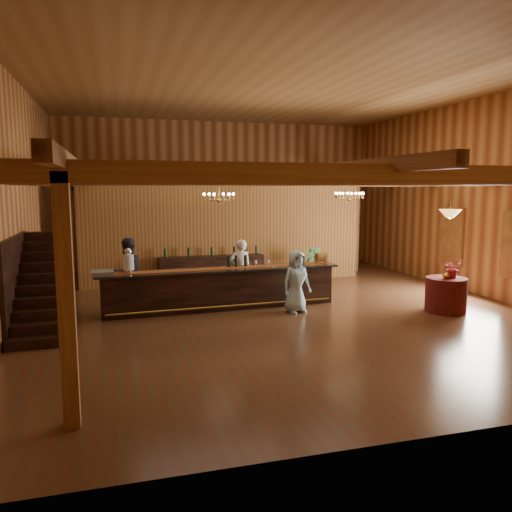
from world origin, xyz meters
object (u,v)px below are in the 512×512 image
object	(u,v)px
tasting_bar	(222,288)
chandelier_right	(349,195)
backbar_shelf	(212,271)
chandelier_left	(219,196)
floor_plant	(310,265)
raffle_drum	(321,257)
bartender	(240,270)
round_table	(446,295)
staff_second	(128,273)
pendant_lamp	(450,214)
beverage_dispenser	(128,261)
guest	(296,281)

from	to	relation	value
tasting_bar	chandelier_right	distance (m)	4.55
backbar_shelf	chandelier_left	distance (m)	3.44
tasting_bar	floor_plant	distance (m)	4.32
raffle_drum	chandelier_right	size ratio (longest dim) A/B	0.43
tasting_bar	bartender	world-z (taller)	bartender
raffle_drum	backbar_shelf	size ratio (longest dim) A/B	0.10
backbar_shelf	bartender	bearing A→B (deg)	-82.59
raffle_drum	round_table	distance (m)	3.23
tasting_bar	staff_second	xyz separation A→B (m)	(-2.25, 0.72, 0.37)
tasting_bar	floor_plant	bearing A→B (deg)	34.58
chandelier_left	pendant_lamp	bearing A→B (deg)	-24.90
backbar_shelf	beverage_dispenser	bearing A→B (deg)	-130.32
staff_second	floor_plant	distance (m)	6.00
chandelier_left	pendant_lamp	distance (m)	5.68
guest	tasting_bar	bearing A→B (deg)	140.41
chandelier_left	tasting_bar	bearing A→B (deg)	-97.07
round_table	pendant_lamp	bearing A→B (deg)	0.00
raffle_drum	bartender	xyz separation A→B (m)	(-2.02, 0.70, -0.37)
tasting_bar	pendant_lamp	xyz separation A→B (m)	(5.21, -1.81, 1.89)
beverage_dispenser	bartender	world-z (taller)	bartender
tasting_bar	pendant_lamp	world-z (taller)	pendant_lamp
round_table	guest	world-z (taller)	guest
tasting_bar	chandelier_left	xyz separation A→B (m)	(0.07, 0.58, 2.28)
chandelier_left	staff_second	xyz separation A→B (m)	(-2.33, 0.14, -1.91)
bartender	staff_second	world-z (taller)	staff_second
round_table	chandelier_left	xyz separation A→B (m)	(-5.14, 2.39, 2.38)
beverage_dispenser	bartender	bearing A→B (deg)	15.92
beverage_dispenser	pendant_lamp	distance (m)	7.73
bartender	guest	size ratio (longest dim) A/B	1.09
chandelier_left	guest	bearing A→B (deg)	-41.58
beverage_dispenser	chandelier_right	size ratio (longest dim) A/B	0.75
tasting_bar	backbar_shelf	distance (m)	3.11
beverage_dispenser	pendant_lamp	size ratio (longest dim) A/B	0.67
chandelier_right	raffle_drum	bearing A→B (deg)	-147.24
backbar_shelf	guest	xyz separation A→B (m)	(1.34, -3.94, 0.30)
chandelier_left	staff_second	world-z (taller)	chandelier_left
tasting_bar	chandelier_right	bearing A→B (deg)	9.32
raffle_drum	round_table	world-z (taller)	raffle_drum
staff_second	beverage_dispenser	bearing A→B (deg)	62.89
backbar_shelf	chandelier_left	size ratio (longest dim) A/B	4.09
bartender	tasting_bar	bearing A→B (deg)	45.43
beverage_dispenser	staff_second	distance (m)	0.88
guest	pendant_lamp	bearing A→B (deg)	-28.03
bartender	staff_second	distance (m)	2.94
backbar_shelf	guest	bearing A→B (deg)	-72.16
chandelier_right	beverage_dispenser	bearing A→B (deg)	-171.91
round_table	staff_second	xyz separation A→B (m)	(-7.46, 2.53, 0.47)
beverage_dispenser	guest	bearing A→B (deg)	-11.44
round_table	chandelier_left	size ratio (longest dim) A/B	1.22
chandelier_left	guest	world-z (taller)	chandelier_left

